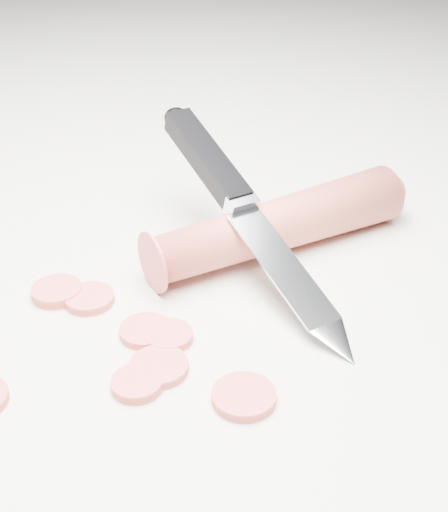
% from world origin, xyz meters
% --- Properties ---
extents(ground, '(2.40, 2.40, 0.00)m').
position_xyz_m(ground, '(0.00, 0.00, 0.00)').
color(ground, silver).
rests_on(ground, ground).
extents(carrot, '(0.15, 0.19, 0.04)m').
position_xyz_m(carrot, '(0.04, 0.11, 0.02)').
color(carrot, '#BE4739').
rests_on(carrot, ground).
extents(carrot_slice_0, '(0.03, 0.03, 0.01)m').
position_xyz_m(carrot_slice_0, '(-0.07, -0.01, 0.00)').
color(carrot_slice_0, '#DE4946').
rests_on(carrot_slice_0, ground).
extents(carrot_slice_1, '(0.03, 0.03, 0.01)m').
position_xyz_m(carrot_slice_1, '(0.02, -0.02, 0.00)').
color(carrot_slice_1, '#DE4946').
rests_on(carrot_slice_1, ground).
extents(carrot_slice_2, '(0.03, 0.03, 0.01)m').
position_xyz_m(carrot_slice_2, '(0.01, -0.02, 0.00)').
color(carrot_slice_2, '#DE4946').
rests_on(carrot_slice_2, ground).
extents(carrot_slice_3, '(0.03, 0.03, 0.01)m').
position_xyz_m(carrot_slice_3, '(0.03, -0.05, 0.00)').
color(carrot_slice_3, '#DE4946').
rests_on(carrot_slice_3, ground).
extents(carrot_slice_4, '(0.04, 0.04, 0.01)m').
position_xyz_m(carrot_slice_4, '(0.08, -0.05, 0.00)').
color(carrot_slice_4, '#DE4946').
rests_on(carrot_slice_4, ground).
extents(carrot_slice_5, '(0.03, 0.03, 0.01)m').
position_xyz_m(carrot_slice_5, '(-0.04, -0.01, 0.00)').
color(carrot_slice_5, '#DE4946').
rests_on(carrot_slice_5, ground).
extents(carrot_slice_6, '(0.03, 0.03, 0.01)m').
position_xyz_m(carrot_slice_6, '(0.03, -0.06, 0.00)').
color(carrot_slice_6, '#DE4946').
rests_on(carrot_slice_6, ground).
extents(kitchen_knife, '(0.21, 0.16, 0.09)m').
position_xyz_m(kitchen_knife, '(0.04, 0.08, 0.04)').
color(kitchen_knife, silver).
rests_on(kitchen_knife, ground).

